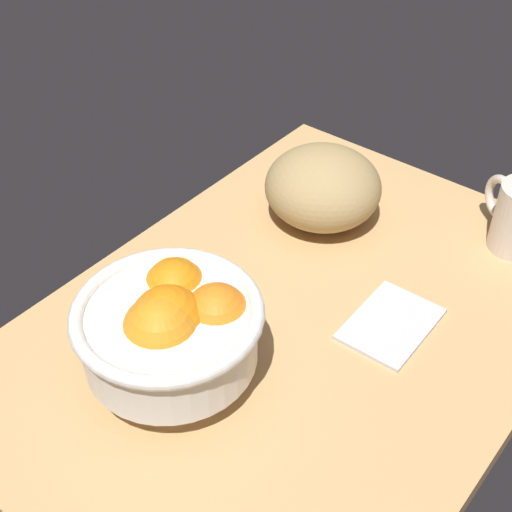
% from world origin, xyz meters
% --- Properties ---
extents(ground_plane, '(0.76, 0.54, 0.03)m').
position_xyz_m(ground_plane, '(0.00, 0.00, -0.01)').
color(ground_plane, tan).
extents(fruit_bowl, '(0.20, 0.20, 0.12)m').
position_xyz_m(fruit_bowl, '(-0.15, 0.06, 0.07)').
color(fruit_bowl, white).
rests_on(fruit_bowl, ground).
extents(bread_loaf, '(0.20, 0.20, 0.11)m').
position_xyz_m(bread_loaf, '(0.18, 0.09, 0.05)').
color(bread_loaf, tan).
rests_on(bread_loaf, ground).
extents(napkin_folded, '(0.12, 0.09, 0.01)m').
position_xyz_m(napkin_folded, '(0.06, -0.09, 0.00)').
color(napkin_folded, silver).
rests_on(napkin_folded, ground).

